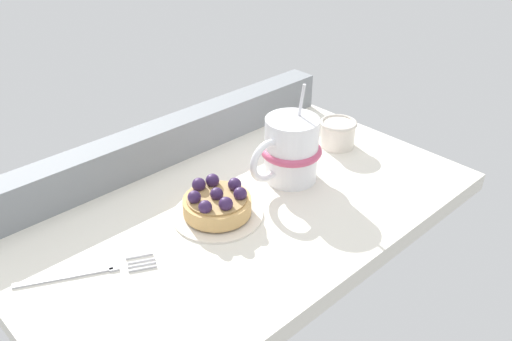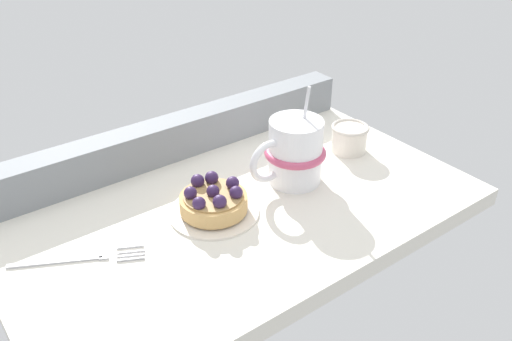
# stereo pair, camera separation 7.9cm
# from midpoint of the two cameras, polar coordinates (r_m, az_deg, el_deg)

# --- Properties ---
(ground_plane) EXTENTS (0.68, 0.41, 0.03)m
(ground_plane) POSITION_cam_midpoint_polar(r_m,az_deg,el_deg) (0.80, -4.54, -4.48)
(ground_plane) COLOR silver
(window_rail_back) EXTENTS (0.67, 0.05, 0.06)m
(window_rail_back) POSITION_cam_midpoint_polar(r_m,az_deg,el_deg) (0.91, -12.00, 2.90)
(window_rail_back) COLOR gray
(window_rail_back) RESTS_ON ground_plane
(dessert_plate) EXTENTS (0.13, 0.13, 0.01)m
(dessert_plate) POSITION_cam_midpoint_polar(r_m,az_deg,el_deg) (0.77, -7.06, -4.61)
(dessert_plate) COLOR silver
(dessert_plate) RESTS_ON ground_plane
(raspberry_tart) EXTENTS (0.10, 0.10, 0.04)m
(raspberry_tart) POSITION_cam_midpoint_polar(r_m,az_deg,el_deg) (0.76, -7.15, -3.39)
(raspberry_tart) COLOR tan
(raspberry_tart) RESTS_ON dessert_plate
(coffee_mug) EXTENTS (0.13, 0.09, 0.15)m
(coffee_mug) POSITION_cam_midpoint_polar(r_m,az_deg,el_deg) (0.82, 0.97, 2.05)
(coffee_mug) COLOR white
(coffee_mug) RESTS_ON ground_plane
(dessert_fork) EXTENTS (0.16, 0.09, 0.01)m
(dessert_fork) POSITION_cam_midpoint_polar(r_m,az_deg,el_deg) (0.72, -20.35, -10.08)
(dessert_fork) COLOR #B7B7BC
(dessert_fork) RESTS_ON ground_plane
(sugar_bowl) EXTENTS (0.06, 0.06, 0.05)m
(sugar_bowl) POSITION_cam_midpoint_polar(r_m,az_deg,el_deg) (0.94, 6.24, 3.89)
(sugar_bowl) COLOR silver
(sugar_bowl) RESTS_ON ground_plane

